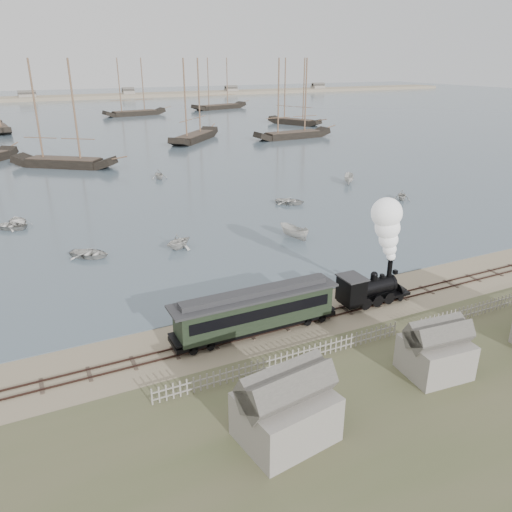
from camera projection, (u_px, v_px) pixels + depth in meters
name	position (u px, v px, depth m)	size (l,w,h in m)	color
ground	(313.00, 305.00, 43.03)	(600.00, 600.00, 0.00)	tan
harbor_water	(69.00, 115.00, 184.99)	(600.00, 336.00, 0.06)	#445761
rail_track	(326.00, 315.00, 41.35)	(120.00, 1.80, 0.16)	#35211D
picket_fence_west	(287.00, 366.00, 34.54)	(19.00, 0.10, 1.20)	gray
picket_fence_east	(488.00, 312.00, 41.85)	(15.00, 0.10, 1.20)	gray
shed_left	(285.00, 437.00, 28.11)	(5.00, 4.00, 4.10)	gray
shed_mid	(433.00, 373.00, 33.82)	(4.00, 3.50, 3.60)	gray
far_spit	(49.00, 100.00, 251.81)	(500.00, 20.00, 1.80)	tan
locomotive	(384.00, 258.00, 42.11)	(7.15, 2.67, 8.92)	black
passenger_coach	(255.00, 309.00, 37.95)	(13.32, 2.57, 3.23)	black
beached_dinghy	(216.00, 319.00, 40.11)	(3.34, 2.38, 0.69)	beige
rowboat_0	(90.00, 253.00, 53.05)	(4.28, 3.05, 0.89)	beige
rowboat_1	(179.00, 241.00, 55.30)	(3.40, 2.93, 1.79)	beige
rowboat_2	(294.00, 232.00, 58.52)	(4.06, 1.53, 1.57)	beige
rowboat_3	(290.00, 201.00, 72.34)	(4.27, 3.05, 0.88)	beige
rowboat_4	(402.00, 195.00, 74.25)	(2.92, 2.52, 1.54)	beige
rowboat_5	(349.00, 179.00, 84.08)	(4.08, 1.53, 1.57)	beige
rowboat_6	(10.00, 226.00, 61.88)	(4.18, 2.99, 0.87)	beige
rowboat_7	(159.00, 174.00, 87.13)	(3.20, 2.76, 1.69)	beige
rowboat_8	(18.00, 221.00, 63.36)	(4.35, 3.11, 0.90)	beige
schooner_2	(57.00, 114.00, 93.38)	(20.57, 4.75, 20.00)	black
schooner_3	(193.00, 100.00, 124.08)	(22.31, 5.15, 20.00)	black
schooner_4	(294.00, 99.00, 127.91)	(21.66, 5.00, 20.00)	black
schooner_5	(295.00, 92.00, 154.79)	(18.23, 4.21, 20.00)	black
schooner_8	(132.00, 87.00, 179.46)	(22.79, 5.26, 20.00)	black
schooner_9	(219.00, 83.00, 202.80)	(25.15, 5.80, 20.00)	black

